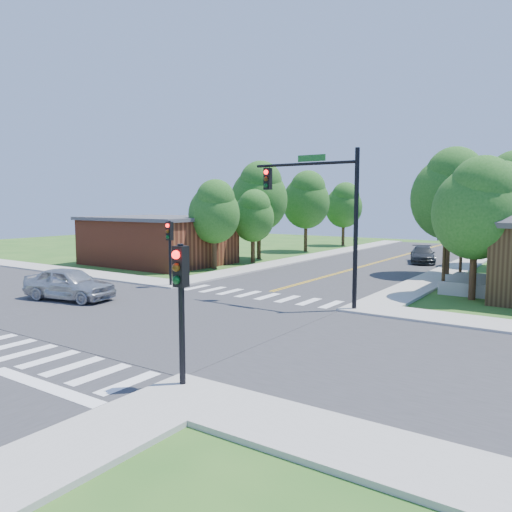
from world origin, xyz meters
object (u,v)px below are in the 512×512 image
Objects in this scene: car_silver at (69,284)px; signal_mast_ne at (321,202)px; signal_pole_se at (181,288)px; car_dgrey at (423,255)px; signal_pole_nw at (170,241)px.

signal_mast_ne is at bearing -74.18° from car_silver.
signal_pole_se is at bearing -81.44° from signal_mast_ne.
car_dgrey is (-2.53, 30.78, -2.01)m from signal_pole_se.
signal_pole_nw is at bearing -179.93° from signal_mast_ne.
signal_pole_se is 1.00× the size of signal_pole_nw.
signal_pole_nw is (-11.20, 11.20, 0.00)m from signal_pole_se.
signal_pole_se is (1.69, -11.21, -2.19)m from signal_mast_ne.
signal_pole_se reaches higher than car_silver.
signal_mast_ne is 1.43× the size of car_silver.
signal_pole_se is 0.76× the size of car_silver.
signal_pole_nw is 6.05m from car_silver.
car_silver is at bearing 156.04° from signal_pole_se.
signal_mast_ne is 9.76m from signal_pole_nw.
signal_pole_nw is (-9.51, -0.01, -2.19)m from signal_mast_ne.
signal_pole_nw is at bearing -25.85° from car_silver.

